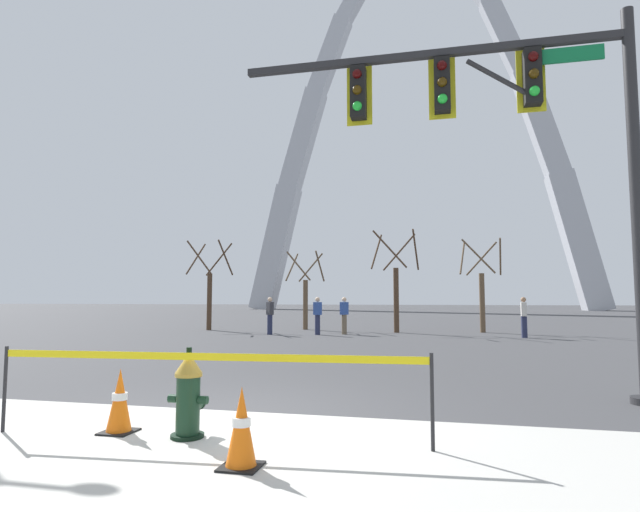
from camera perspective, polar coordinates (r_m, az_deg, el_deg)
ground_plane at (r=6.95m, az=-9.30°, el=-17.45°), size 240.00×240.00×0.00m
fire_hydrant at (r=6.02m, az=-14.50°, el=-14.83°), size 0.46×0.48×0.99m
caution_tape_barrier at (r=5.81m, az=-12.80°, el=-13.25°), size 4.85×0.39×0.98m
traffic_cone_by_hydrant at (r=4.93m, az=-8.78°, el=-18.49°), size 0.36×0.36×0.73m
traffic_cone_mid_sidewalk at (r=6.48m, az=-21.50°, el=-14.90°), size 0.36×0.36×0.73m
traffic_signal_gantry at (r=8.92m, az=20.58°, el=13.39°), size 6.42×0.44×6.00m
monument_arch at (r=74.59m, az=10.65°, el=12.50°), size 48.17×3.15×54.55m
tree_far_left at (r=25.59m, az=-12.26°, el=-3.78°), size 2.00×2.01×4.34m
tree_left_mid at (r=25.45m, az=-1.65°, el=-4.37°), size 1.79×1.80×3.86m
tree_center_left at (r=23.43m, az=8.50°, el=-3.48°), size 2.11×2.12×4.59m
tree_center_right at (r=24.41m, az=17.65°, el=-3.75°), size 1.94×1.95×4.22m
pedestrian_walking_left at (r=21.67m, az=21.86°, el=-6.33°), size 0.22×0.35×1.59m
pedestrian_standing_center at (r=22.10m, az=2.73°, el=-6.63°), size 0.36×0.39×1.59m
pedestrian_walking_right at (r=21.79m, az=-0.28°, el=-6.66°), size 0.39×0.36×1.59m
pedestrian_near_trees at (r=22.00m, az=-5.63°, el=-6.62°), size 0.38×0.38×1.59m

